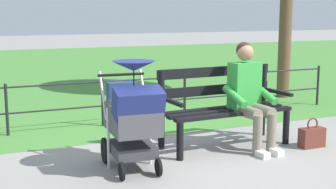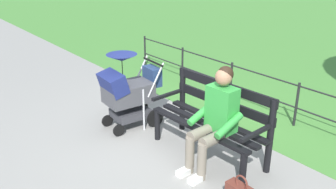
# 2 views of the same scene
# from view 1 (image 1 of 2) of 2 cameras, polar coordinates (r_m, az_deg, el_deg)

# --- Properties ---
(ground_plane) EXTENTS (60.00, 60.00, 0.00)m
(ground_plane) POSITION_cam_1_polar(r_m,az_deg,el_deg) (5.66, 3.38, -6.83)
(ground_plane) COLOR gray
(grass_lawn) EXTENTS (40.00, 16.00, 0.01)m
(grass_lawn) POSITION_cam_1_polar(r_m,az_deg,el_deg) (13.93, -13.48, 2.94)
(grass_lawn) COLOR #478438
(grass_lawn) RESTS_ON ground
(park_bench) EXTENTS (1.62, 0.67, 0.96)m
(park_bench) POSITION_cam_1_polar(r_m,az_deg,el_deg) (5.83, 6.55, -1.06)
(park_bench) COLOR black
(park_bench) RESTS_ON ground
(person_on_bench) EXTENTS (0.55, 0.74, 1.28)m
(person_on_bench) POSITION_cam_1_polar(r_m,az_deg,el_deg) (5.74, 9.82, 0.23)
(person_on_bench) COLOR slate
(person_on_bench) RESTS_ON ground
(stroller) EXTENTS (0.56, 0.92, 1.15)m
(stroller) POSITION_cam_1_polar(r_m,az_deg,el_deg) (4.87, -4.33, -2.39)
(stroller) COLOR black
(stroller) RESTS_ON ground
(handbag) EXTENTS (0.32, 0.14, 0.37)m
(handbag) POSITION_cam_1_polar(r_m,az_deg,el_deg) (6.04, 16.97, -4.92)
(handbag) COLOR brown
(handbag) RESTS_ON ground
(park_fence) EXTENTS (6.60, 0.04, 0.70)m
(park_fence) POSITION_cam_1_polar(r_m,az_deg,el_deg) (7.03, -2.78, -0.03)
(park_fence) COLOR black
(park_fence) RESTS_ON ground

